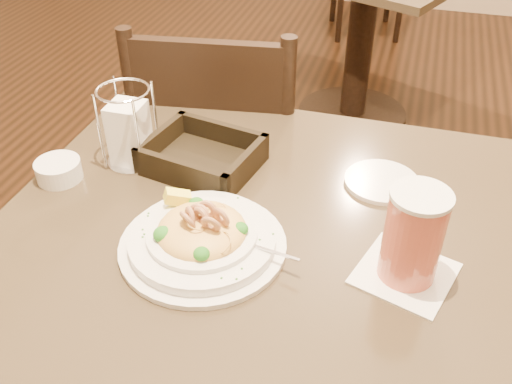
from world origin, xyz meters
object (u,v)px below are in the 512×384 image
(pasta_bowl, at_px, (202,236))
(bread_basket, at_px, (203,157))
(dining_chair_near, at_px, (223,166))
(butter_ramekin, at_px, (59,170))
(background_table, at_px, (363,13))
(main_table, at_px, (253,330))
(side_plate, at_px, (382,181))
(napkin_caddy, at_px, (129,132))
(drink_glass, at_px, (413,237))

(pasta_bowl, xyz_separation_m, bread_basket, (-0.08, 0.22, -0.00))
(dining_chair_near, bearing_deg, butter_ramekin, 63.82)
(background_table, height_order, bread_basket, bread_basket)
(main_table, relative_size, dining_chair_near, 0.97)
(bread_basket, height_order, side_plate, bread_basket)
(napkin_caddy, xyz_separation_m, butter_ramekin, (-0.11, -0.09, -0.05))
(background_table, distance_m, pasta_bowl, 1.88)
(main_table, xyz_separation_m, napkin_caddy, (-0.29, 0.15, 0.31))
(background_table, bearing_deg, dining_chair_near, -99.43)
(pasta_bowl, distance_m, side_plate, 0.37)
(dining_chair_near, height_order, bread_basket, dining_chair_near)
(background_table, height_order, drink_glass, drink_glass)
(main_table, xyz_separation_m, bread_basket, (-0.15, 0.17, 0.26))
(main_table, xyz_separation_m, butter_ramekin, (-0.40, 0.06, 0.26))
(dining_chair_near, relative_size, drink_glass, 5.39)
(bread_basket, bearing_deg, butter_ramekin, -155.14)
(dining_chair_near, bearing_deg, main_table, 106.35)
(bread_basket, bearing_deg, dining_chair_near, 104.24)
(dining_chair_near, relative_size, butter_ramekin, 10.89)
(pasta_bowl, bearing_deg, bread_basket, 110.45)
(dining_chair_near, xyz_separation_m, bread_basket, (0.09, -0.36, 0.28))
(main_table, xyz_separation_m, pasta_bowl, (-0.07, -0.05, 0.26))
(background_table, height_order, side_plate, side_plate)
(pasta_bowl, height_order, butter_ramekin, pasta_bowl)
(dining_chair_near, distance_m, drink_glass, 0.81)
(main_table, distance_m, pasta_bowl, 0.28)
(bread_basket, bearing_deg, side_plate, 6.71)
(dining_chair_near, bearing_deg, drink_glass, 123.65)
(main_table, bearing_deg, bread_basket, 131.38)
(napkin_caddy, bearing_deg, dining_chair_near, 83.18)
(side_plate, relative_size, butter_ramekin, 1.64)
(bread_basket, bearing_deg, pasta_bowl, -69.55)
(bread_basket, height_order, butter_ramekin, bread_basket)
(main_table, distance_m, background_table, 1.81)
(main_table, relative_size, side_plate, 6.44)
(drink_glass, relative_size, butter_ramekin, 2.02)
(pasta_bowl, relative_size, napkin_caddy, 1.88)
(pasta_bowl, height_order, drink_glass, drink_glass)
(dining_chair_near, height_order, drink_glass, dining_chair_near)
(bread_basket, distance_m, napkin_caddy, 0.15)
(drink_glass, height_order, napkin_caddy, napkin_caddy)
(main_table, height_order, bread_basket, bread_basket)
(bread_basket, bearing_deg, drink_glass, -25.27)
(side_plate, bearing_deg, bread_basket, -173.29)
(bread_basket, relative_size, napkin_caddy, 1.46)
(side_plate, height_order, butter_ramekin, butter_ramekin)
(drink_glass, distance_m, napkin_caddy, 0.57)
(dining_chair_near, distance_m, bread_basket, 0.47)
(dining_chair_near, distance_m, butter_ramekin, 0.57)
(napkin_caddy, relative_size, butter_ramekin, 1.88)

